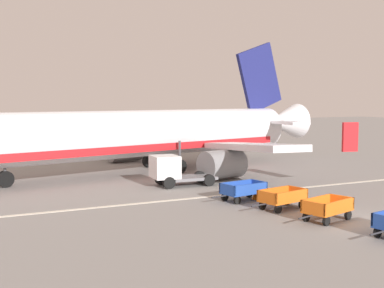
# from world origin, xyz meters

# --- Properties ---
(ground_plane) EXTENTS (220.00, 220.00, 0.00)m
(ground_plane) POSITION_xyz_m (0.00, 0.00, 0.00)
(ground_plane) COLOR gray
(apron_stripe) EXTENTS (120.00, 0.36, 0.01)m
(apron_stripe) POSITION_xyz_m (0.00, 8.58, 0.01)
(apron_stripe) COLOR silver
(apron_stripe) RESTS_ON ground
(airplane) EXTENTS (37.39, 30.24, 11.34)m
(airplane) POSITION_xyz_m (-2.74, 20.02, 3.05)
(airplane) COLOR silver
(airplane) RESTS_ON ground
(baggage_cart_third_in_row) EXTENTS (3.62, 2.02, 1.07)m
(baggage_cart_third_in_row) POSITION_xyz_m (-1.04, 0.75, 0.60)
(baggage_cart_third_in_row) COLOR orange
(baggage_cart_third_in_row) RESTS_ON ground
(baggage_cart_fourth_in_row) EXTENTS (3.63, 1.85, 1.07)m
(baggage_cart_fourth_in_row) POSITION_xyz_m (-1.46, 3.80, 0.60)
(baggage_cart_fourth_in_row) COLOR orange
(baggage_cart_fourth_in_row) RESTS_ON ground
(baggage_cart_far_end) EXTENTS (3.62, 1.76, 1.07)m
(baggage_cart_far_end) POSITION_xyz_m (-2.14, 6.64, 0.60)
(baggage_cart_far_end) COLOR #234CB2
(baggage_cart_far_end) RESTS_ON ground
(service_truck_beside_carts) EXTENTS (4.51, 2.29, 2.10)m
(service_truck_beside_carts) POSITION_xyz_m (-3.86, 12.95, 1.10)
(service_truck_beside_carts) COLOR slate
(service_truck_beside_carts) RESTS_ON ground
(traffic_cone_near_plane) EXTENTS (0.43, 0.43, 0.56)m
(traffic_cone_near_plane) POSITION_xyz_m (-1.29, 6.68, 0.28)
(traffic_cone_near_plane) COLOR orange
(traffic_cone_near_plane) RESTS_ON ground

